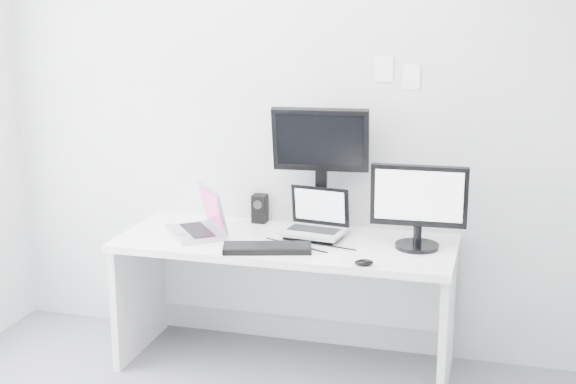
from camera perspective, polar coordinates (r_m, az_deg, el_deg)
name	(u,v)px	position (r m, az deg, el deg)	size (l,w,h in m)	color
back_wall	(302,116)	(4.50, 1.01, 5.43)	(3.60, 3.60, 0.00)	silver
desk	(285,304)	(4.43, -0.18, -7.93)	(1.80, 0.70, 0.73)	white
macbook	(194,211)	(4.40, -6.65, -1.31)	(0.36, 0.27, 0.27)	#AFAFB3
speaker	(260,209)	(4.62, -2.01, -1.18)	(0.08, 0.08, 0.16)	black
dell_laptop	(313,214)	(4.30, 1.78, -1.56)	(0.33, 0.26, 0.27)	#AFB1B7
rear_monitor	(321,168)	(4.40, 2.33, 1.73)	(0.52, 0.19, 0.71)	black
samsung_monitor	(418,206)	(4.16, 9.22, -0.96)	(0.49, 0.23, 0.45)	black
keyboard	(267,248)	(4.12, -1.49, -3.99)	(0.45, 0.16, 0.03)	black
mouse	(364,262)	(3.92, 5.39, -4.99)	(0.09, 0.06, 0.03)	black
wall_note_0	(384,69)	(4.37, 6.79, 8.66)	(0.10, 0.00, 0.14)	white
wall_note_1	(412,77)	(4.36, 8.74, 8.05)	(0.09, 0.00, 0.13)	white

